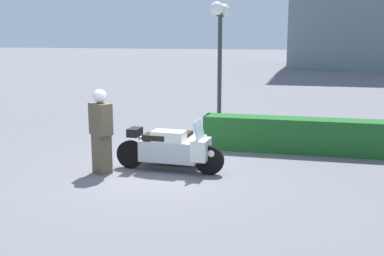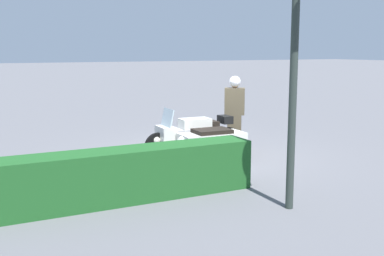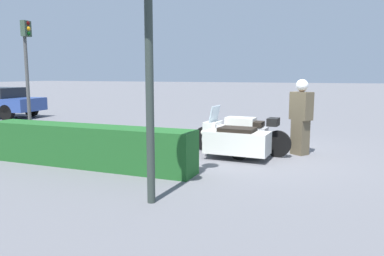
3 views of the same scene
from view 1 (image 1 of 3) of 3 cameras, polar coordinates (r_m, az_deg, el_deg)
ground_plane at (r=10.36m, az=-4.56°, el=-5.28°), size 160.00×160.00×0.00m
police_motorcycle at (r=10.65m, az=-1.97°, el=-2.27°), size 2.42×1.32×1.15m
officer_rider at (r=10.27m, az=-10.74°, el=-0.15°), size 0.57×0.52×1.80m
hedge_bush_curbside at (r=12.27m, az=12.52°, el=-0.86°), size 4.75×0.65×0.86m
twin_lamp_post at (r=13.75m, az=3.34°, el=11.27°), size 0.36×1.39×3.76m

